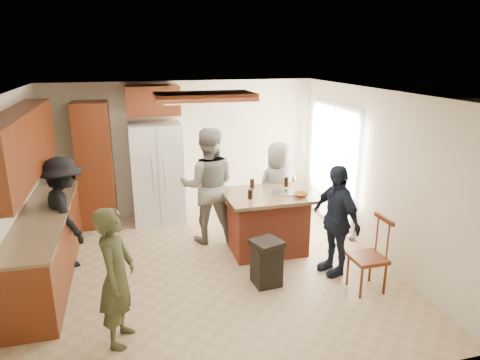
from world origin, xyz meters
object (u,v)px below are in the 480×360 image
object	(u,v)px
spindle_chair	(369,258)
trash_bin	(267,262)
person_side_right	(336,220)
person_front_left	(117,277)
person_behind_right	(279,188)
kitchen_island	(267,221)
person_behind_left	(208,186)
person_counter	(65,213)
refrigerator	(157,173)

from	to	relation	value
spindle_chair	trash_bin	bearing A→B (deg)	159.09
person_side_right	trash_bin	world-z (taller)	person_side_right
person_front_left	spindle_chair	distance (m)	3.14
person_behind_right	kitchen_island	size ratio (longest dim) A/B	1.25
person_behind_left	spindle_chair	bearing A→B (deg)	140.68
person_side_right	person_counter	distance (m)	3.81
refrigerator	person_behind_right	bearing A→B (deg)	-29.89
person_behind_left	person_side_right	xyz separation A→B (m)	(1.49, -1.49, -0.16)
person_behind_right	person_counter	xyz separation A→B (m)	(-3.33, -0.32, 0.01)
person_behind_right	person_side_right	size ratio (longest dim) A/B	1.02
person_behind_left	refrigerator	bearing A→B (deg)	-46.11
refrigerator	kitchen_island	size ratio (longest dim) A/B	1.41
person_behind_left	person_behind_right	xyz separation A→B (m)	(1.20, 0.01, -0.15)
person_side_right	refrigerator	xyz separation A→B (m)	(-2.22, 2.61, 0.12)
person_counter	kitchen_island	size ratio (longest dim) A/B	1.27
person_counter	refrigerator	xyz separation A→B (m)	(1.40, 1.43, 0.09)
trash_bin	refrigerator	bearing A→B (deg)	114.00
person_behind_right	trash_bin	size ratio (longest dim) A/B	2.53
kitchen_island	person_front_left	bearing A→B (deg)	-142.28
person_counter	trash_bin	xyz separation A→B (m)	(2.60, -1.26, -0.49)
person_side_right	spindle_chair	bearing A→B (deg)	9.53
person_behind_left	refrigerator	size ratio (longest dim) A/B	1.05
person_behind_left	kitchen_island	world-z (taller)	person_behind_left
person_front_left	trash_bin	distance (m)	2.06
person_side_right	person_counter	bearing A→B (deg)	-119.78
person_front_left	kitchen_island	distance (m)	2.81
person_side_right	trash_bin	size ratio (longest dim) A/B	2.49
kitchen_island	person_behind_left	bearing A→B (deg)	143.78
person_counter	spindle_chair	distance (m)	4.22
person_front_left	person_counter	world-z (taller)	person_counter
person_counter	trash_bin	distance (m)	2.93
person_side_right	spindle_chair	distance (m)	0.68
person_behind_left	person_counter	size ratio (longest dim) A/B	1.17
person_behind_left	person_counter	distance (m)	2.16
person_front_left	trash_bin	world-z (taller)	person_front_left
spindle_chair	person_front_left	bearing A→B (deg)	-175.48
person_side_right	person_behind_left	bearing A→B (deg)	-146.77
person_front_left	person_behind_right	bearing A→B (deg)	-32.65
person_side_right	trash_bin	xyz separation A→B (m)	(-1.02, -0.08, -0.46)
person_behind_right	person_counter	world-z (taller)	person_counter
person_front_left	refrigerator	bearing A→B (deg)	4.64
person_behind_right	refrigerator	world-z (taller)	refrigerator
person_side_right	kitchen_island	world-z (taller)	person_side_right
person_side_right	spindle_chair	world-z (taller)	person_side_right
person_front_left	person_behind_left	size ratio (longest dim) A/B	0.81
person_side_right	refrigerator	distance (m)	3.42
person_behind_right	kitchen_island	bearing A→B (deg)	50.07
person_behind_left	refrigerator	distance (m)	1.33
person_behind_left	person_side_right	distance (m)	2.11
person_front_left	person_side_right	size ratio (longest dim) A/B	0.98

